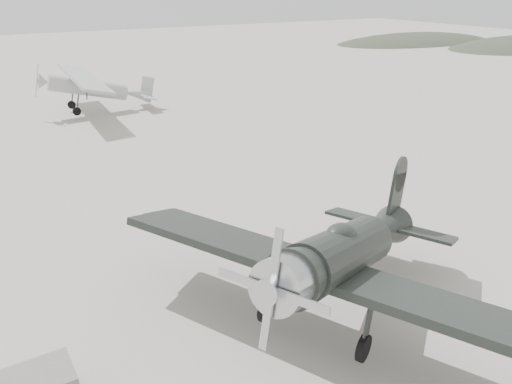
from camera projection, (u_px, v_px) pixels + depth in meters
ground at (249, 239)px, 16.69m from camera, size 160.00×160.00×0.00m
hill_northeast at (415, 41)px, 71.66m from camera, size 32.00×16.00×5.20m
lowwing_monoplane at (346, 251)px, 12.14m from camera, size 8.51×10.61×3.56m
highwing_monoplane at (93, 85)px, 32.02m from camera, size 7.28×10.24×2.91m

